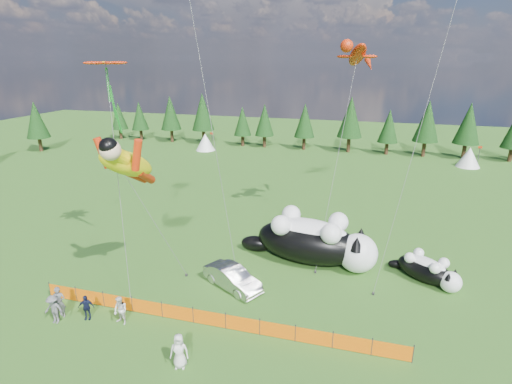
% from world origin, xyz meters
% --- Properties ---
extents(ground, '(160.00, 160.00, 0.00)m').
position_xyz_m(ground, '(0.00, 0.00, 0.00)').
color(ground, '#0C3309').
rests_on(ground, ground).
extents(safety_fence, '(22.06, 0.06, 1.10)m').
position_xyz_m(safety_fence, '(0.00, -3.00, 0.50)').
color(safety_fence, '#262626').
rests_on(safety_fence, ground).
extents(tree_line, '(90.00, 4.00, 8.00)m').
position_xyz_m(tree_line, '(0.00, 45.00, 4.00)').
color(tree_line, black).
rests_on(tree_line, ground).
extents(festival_tents, '(50.00, 3.20, 2.80)m').
position_xyz_m(festival_tents, '(11.00, 40.00, 1.40)').
color(festival_tents, white).
rests_on(festival_tents, ground).
extents(cat_large, '(10.58, 4.79, 3.83)m').
position_xyz_m(cat_large, '(4.70, 6.21, 1.82)').
color(cat_large, black).
rests_on(cat_large, ground).
extents(cat_small, '(4.59, 3.83, 1.91)m').
position_xyz_m(cat_small, '(12.65, 5.57, 0.91)').
color(cat_small, black).
rests_on(cat_small, ground).
extents(car, '(4.67, 3.58, 1.48)m').
position_xyz_m(car, '(-0.02, 1.21, 0.74)').
color(car, '#B1B1B6').
rests_on(car, ground).
extents(spectator_a, '(0.85, 0.72, 1.96)m').
position_xyz_m(spectator_a, '(-8.86, -4.57, 0.98)').
color(spectator_a, '#545459').
rests_on(spectator_a, ground).
extents(spectator_b, '(0.96, 0.71, 1.76)m').
position_xyz_m(spectator_b, '(-4.99, -4.19, 0.88)').
color(spectator_b, silver).
rests_on(spectator_b, ground).
extents(spectator_c, '(1.03, 0.76, 1.57)m').
position_xyz_m(spectator_c, '(-7.21, -4.32, 0.78)').
color(spectator_c, '#131834').
rests_on(spectator_c, ground).
extents(spectator_d, '(1.19, 0.67, 1.79)m').
position_xyz_m(spectator_d, '(-8.77, -5.14, 0.90)').
color(spectator_d, '#545459').
rests_on(spectator_d, ground).
extents(spectator_e, '(1.04, 0.82, 1.88)m').
position_xyz_m(spectator_e, '(-0.21, -6.39, 0.94)').
color(spectator_e, silver).
rests_on(spectator_e, ground).
extents(superhero_kite, '(5.31, 5.61, 11.13)m').
position_xyz_m(superhero_kite, '(-5.85, -0.76, 8.70)').
color(superhero_kite, yellow).
rests_on(superhero_kite, ground).
extents(gecko_kite, '(4.33, 12.09, 17.21)m').
position_xyz_m(gecko_kite, '(6.56, 13.22, 14.89)').
color(gecko_kite, red).
rests_on(gecko_kite, ground).
extents(flower_kite, '(5.04, 6.55, 15.33)m').
position_xyz_m(flower_kite, '(-8.64, 2.23, 14.21)').
color(flower_kite, red).
rests_on(flower_kite, ground).
extents(diamond_kite_a, '(4.40, 2.74, 19.48)m').
position_xyz_m(diamond_kite_a, '(-3.42, 4.12, 17.74)').
color(diamond_kite_a, blue).
rests_on(diamond_kite_a, ground).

